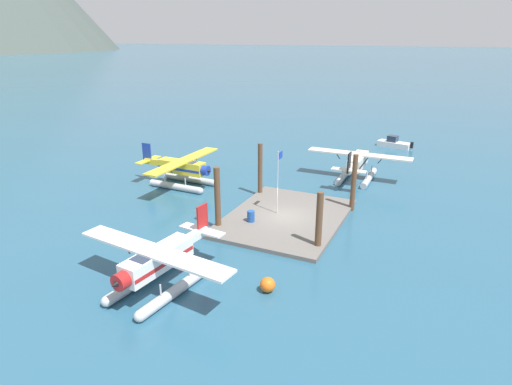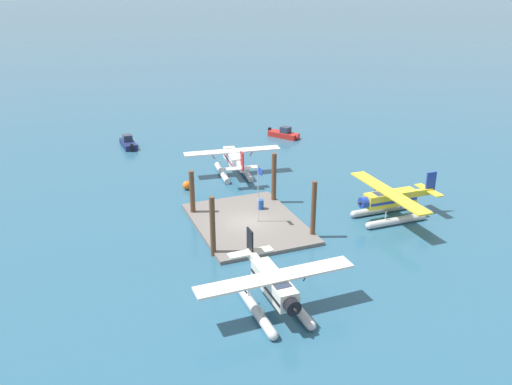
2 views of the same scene
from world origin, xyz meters
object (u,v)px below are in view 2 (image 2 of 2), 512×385
at_px(seaplane_cream_stbd_aft, 274,289).
at_px(fuel_drum, 260,204).
at_px(flagpole, 259,187).
at_px(mooring_buoy, 187,185).
at_px(boat_navy_open_sw, 128,143).
at_px(seaplane_white_port_fwd, 233,161).
at_px(boat_red_open_west, 284,134).
at_px(seaplane_yellow_bow_right, 390,202).

bearing_deg(seaplane_cream_stbd_aft, fuel_drum, 161.21).
xyz_separation_m(flagpole, mooring_buoy, (-10.45, -3.64, -3.13)).
xyz_separation_m(fuel_drum, boat_navy_open_sw, (-25.09, -8.05, -0.25)).
bearing_deg(seaplane_white_port_fwd, fuel_drum, -5.35).
bearing_deg(mooring_buoy, boat_red_open_west, 128.82).
xyz_separation_m(fuel_drum, seaplane_cream_stbd_aft, (14.68, -4.99, 0.84)).
xyz_separation_m(seaplane_cream_stbd_aft, boat_navy_open_sw, (-39.77, -3.06, -1.09)).
distance_m(mooring_buoy, seaplane_cream_stbd_aft, 22.60).
distance_m(mooring_buoy, seaplane_yellow_bow_right, 20.05).
height_order(seaplane_yellow_bow_right, boat_red_open_west, seaplane_yellow_bow_right).
distance_m(flagpole, fuel_drum, 4.01).
xyz_separation_m(fuel_drum, seaplane_white_port_fwd, (-10.31, 0.96, 0.84)).
bearing_deg(seaplane_yellow_bow_right, fuel_drum, -118.81).
height_order(seaplane_cream_stbd_aft, boat_navy_open_sw, seaplane_cream_stbd_aft).
relative_size(flagpole, boat_red_open_west, 1.19).
distance_m(fuel_drum, seaplane_white_port_fwd, 10.39).
height_order(mooring_buoy, seaplane_cream_stbd_aft, seaplane_cream_stbd_aft).
relative_size(mooring_buoy, boat_navy_open_sw, 0.18).
bearing_deg(boat_red_open_west, fuel_drum, -29.41).
bearing_deg(mooring_buoy, seaplane_yellow_bow_right, 47.95).
distance_m(seaplane_cream_stbd_aft, boat_navy_open_sw, 39.91).
xyz_separation_m(fuel_drum, boat_red_open_west, (-21.58, 12.16, -0.25)).
distance_m(flagpole, boat_red_open_west, 27.76).
xyz_separation_m(flagpole, boat_navy_open_sw, (-27.65, -6.85, -3.09)).
relative_size(fuel_drum, seaplane_yellow_bow_right, 0.08).
bearing_deg(boat_red_open_west, flagpole, -28.98).
xyz_separation_m(flagpole, fuel_drum, (-2.56, 1.20, -2.84)).
bearing_deg(flagpole, seaplane_yellow_bow_right, 75.26).
distance_m(flagpole, seaplane_cream_stbd_aft, 12.86).
xyz_separation_m(seaplane_yellow_bow_right, boat_navy_open_sw, (-30.60, -18.07, -1.09)).
bearing_deg(seaplane_cream_stbd_aft, boat_navy_open_sw, -175.60).
height_order(flagpole, boat_red_open_west, flagpole).
relative_size(fuel_drum, mooring_buoy, 0.99).
height_order(flagpole, mooring_buoy, flagpole).
bearing_deg(boat_navy_open_sw, mooring_buoy, 10.58).
bearing_deg(seaplane_cream_stbd_aft, seaplane_white_port_fwd, 166.58).
distance_m(mooring_buoy, boat_navy_open_sw, 17.50).
relative_size(seaplane_white_port_fwd, seaplane_cream_stbd_aft, 1.01).
distance_m(fuel_drum, boat_red_open_west, 24.77).
relative_size(flagpole, boat_navy_open_sw, 1.06).
height_order(fuel_drum, seaplane_cream_stbd_aft, seaplane_cream_stbd_aft).
bearing_deg(seaplane_white_port_fwd, flagpole, -9.57).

